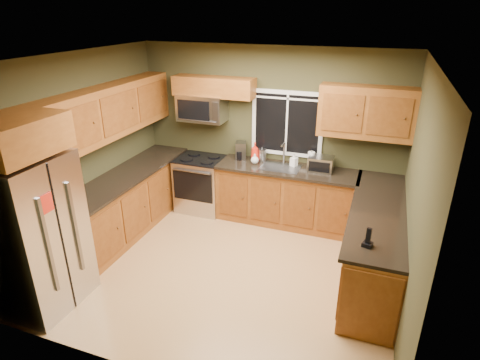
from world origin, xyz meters
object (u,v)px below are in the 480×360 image
Objects in this scene: paper_towel_roll at (311,160)px; soap_bottle_c at (255,159)px; toaster_oven at (321,164)px; kettle at (262,154)px; refrigerator at (36,235)px; cordless_phone at (368,241)px; microwave at (202,108)px; soap_bottle_b at (294,160)px; range at (201,183)px; coffee_maker at (241,151)px; soap_bottle_a at (255,152)px.

soap_bottle_c is (-0.86, -0.13, -0.05)m from paper_towel_roll.
kettle reaches higher than toaster_oven.
cordless_phone is at bearing 15.26° from refrigerator.
soap_bottle_b is at bearing -0.16° from microwave.
toaster_oven is at bearing -1.96° from microwave.
toaster_oven is at bearing -8.44° from soap_bottle_b.
refrigerator is 1.92× the size of range.
kettle is (0.36, 0.01, -0.02)m from coffee_maker.
soap_bottle_c is at bearing -71.71° from soap_bottle_a.
coffee_maker is at bearing 177.53° from soap_bottle_b.
coffee_maker reaches higher than toaster_oven.
range is at bearing -177.83° from soap_bottle_c.
paper_towel_roll is at bearing 2.85° from soap_bottle_a.
soap_bottle_c is 2.61m from cordless_phone.
microwave is 3.66× the size of soap_bottle_b.
range is 2.56× the size of toaster_oven.
paper_towel_roll is at bearing -0.34° from coffee_maker.
microwave is 0.92m from coffee_maker.
refrigerator is 4.92× the size of toaster_oven.
range is 2.04m from toaster_oven.
range is 3.40× the size of paper_towel_roll.
soap_bottle_a is (-1.05, 0.05, 0.04)m from toaster_oven.
refrigerator is at bearing -132.91° from toaster_oven.
paper_towel_roll is at bearing -1.25° from kettle.
soap_bottle_a is 2.69m from cordless_phone.
microwave is at bearing 144.44° from cordless_phone.
soap_bottle_a is at bearing -148.53° from kettle.
soap_bottle_c is at bearing 60.04° from refrigerator.
coffee_maker is 1.14m from paper_towel_roll.
soap_bottle_c is at bearing -170.87° from soap_bottle_b.
refrigerator reaches higher than cordless_phone.
toaster_oven is at bearing -6.66° from kettle.
soap_bottle_b is at bearing 171.56° from toaster_oven.
kettle is at bearing 131.05° from cordless_phone.
paper_towel_roll is (-0.16, 0.09, 0.01)m from toaster_oven.
coffee_maker is at bearing 136.50° from cordless_phone.
refrigerator is 7.39× the size of kettle.
soap_bottle_a is at bearing -178.84° from soap_bottle_b.
paper_towel_roll is 0.88× the size of soap_bottle_a.
refrigerator is 5.76× the size of soap_bottle_a.
toaster_oven is 0.96m from kettle.
paper_towel_roll is at bearing 49.85° from refrigerator.
range is 3.35m from cordless_phone.
refrigerator reaches higher than soap_bottle_a.
soap_bottle_a reaches higher than kettle.
kettle is at bearing 31.47° from soap_bottle_a.
kettle is at bearing 63.56° from soap_bottle_c.
refrigerator is 3.84m from paper_towel_roll.
soap_bottle_b is (-0.26, -0.03, -0.02)m from paper_towel_roll.
toaster_oven is at bearing -4.40° from coffee_maker.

